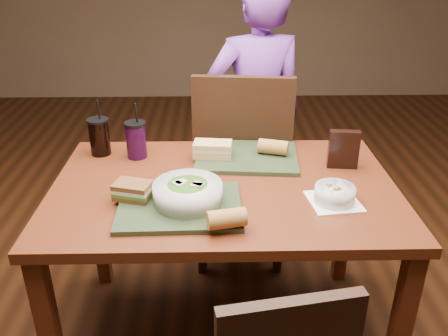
{
  "coord_description": "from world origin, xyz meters",
  "views": [
    {
      "loc": [
        -0.04,
        -1.58,
        1.59
      ],
      "look_at": [
        0.0,
        0.0,
        0.82
      ],
      "focal_mm": 38.0,
      "sensor_mm": 36.0,
      "label": 1
    }
  ],
  "objects": [
    {
      "name": "tray_near",
      "position": [
        -0.16,
        -0.18,
        0.76
      ],
      "size": [
        0.43,
        0.33,
        0.02
      ],
      "primitive_type": "cube",
      "rotation": [
        0.0,
        0.0,
        0.02
      ],
      "color": "#26361D",
      "rests_on": "dining_table"
    },
    {
      "name": "diner",
      "position": [
        0.19,
        0.81,
        0.73
      ],
      "size": [
        0.59,
        0.45,
        1.45
      ],
      "primitive_type": "imported",
      "rotation": [
        0.0,
        0.0,
        3.34
      ],
      "color": "purple",
      "rests_on": "ground"
    },
    {
      "name": "cup_cola",
      "position": [
        -0.52,
        0.3,
        0.83
      ],
      "size": [
        0.09,
        0.09,
        0.25
      ],
      "color": "black",
      "rests_on": "dining_table"
    },
    {
      "name": "ground",
      "position": [
        0.0,
        0.0,
        0.0
      ],
      "size": [
        6.0,
        6.0,
        0.0
      ],
      "primitive_type": "plane",
      "color": "#381C0B",
      "rests_on": "ground"
    },
    {
      "name": "baguette_far",
      "position": [
        0.21,
        0.24,
        0.8
      ],
      "size": [
        0.14,
        0.1,
        0.06
      ],
      "primitive_type": "cylinder",
      "rotation": [
        0.0,
        1.57,
        -0.29
      ],
      "color": "#AD7533",
      "rests_on": "tray_far"
    },
    {
      "name": "sandwich_far",
      "position": [
        -0.04,
        0.22,
        0.8
      ],
      "size": [
        0.16,
        0.1,
        0.06
      ],
      "color": "tan",
      "rests_on": "tray_far"
    },
    {
      "name": "sandwich_near",
      "position": [
        -0.32,
        -0.13,
        0.8
      ],
      "size": [
        0.14,
        0.12,
        0.06
      ],
      "color": "#593819",
      "rests_on": "tray_near"
    },
    {
      "name": "cup_berry",
      "position": [
        -0.36,
        0.26,
        0.83
      ],
      "size": [
        0.09,
        0.09,
        0.24
      ],
      "color": "black",
      "rests_on": "dining_table"
    },
    {
      "name": "dining_table",
      "position": [
        0.0,
        0.0,
        0.66
      ],
      "size": [
        1.3,
        0.85,
        0.75
      ],
      "color": "#582711",
      "rests_on": "ground"
    },
    {
      "name": "baguette_near",
      "position": [
        0.0,
        -0.32,
        0.8
      ],
      "size": [
        0.13,
        0.09,
        0.06
      ],
      "primitive_type": "cylinder",
      "rotation": [
        0.0,
        1.57,
        0.21
      ],
      "color": "#AD7533",
      "rests_on": "tray_near"
    },
    {
      "name": "tray_far",
      "position": [
        0.1,
        0.23,
        0.76
      ],
      "size": [
        0.45,
        0.35,
        0.02
      ],
      "primitive_type": "cube",
      "rotation": [
        0.0,
        0.0,
        -0.08
      ],
      "color": "#26361D",
      "rests_on": "dining_table"
    },
    {
      "name": "chip_bag",
      "position": [
        0.48,
        0.14,
        0.83
      ],
      "size": [
        0.12,
        0.05,
        0.16
      ],
      "primitive_type": "cube",
      "rotation": [
        0.0,
        0.0,
        -0.11
      ],
      "color": "black",
      "rests_on": "dining_table"
    },
    {
      "name": "salad_bowl",
      "position": [
        -0.13,
        -0.16,
        0.81
      ],
      "size": [
        0.24,
        0.24,
        0.08
      ],
      "color": "silver",
      "rests_on": "tray_near"
    },
    {
      "name": "chair_far",
      "position": [
        0.09,
        0.53,
        0.58
      ],
      "size": [
        0.5,
        0.5,
        1.05
      ],
      "color": "black",
      "rests_on": "ground"
    },
    {
      "name": "soup_bowl",
      "position": [
        0.39,
        -0.14,
        0.78
      ],
      "size": [
        0.19,
        0.19,
        0.07
      ],
      "color": "white",
      "rests_on": "dining_table"
    }
  ]
}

